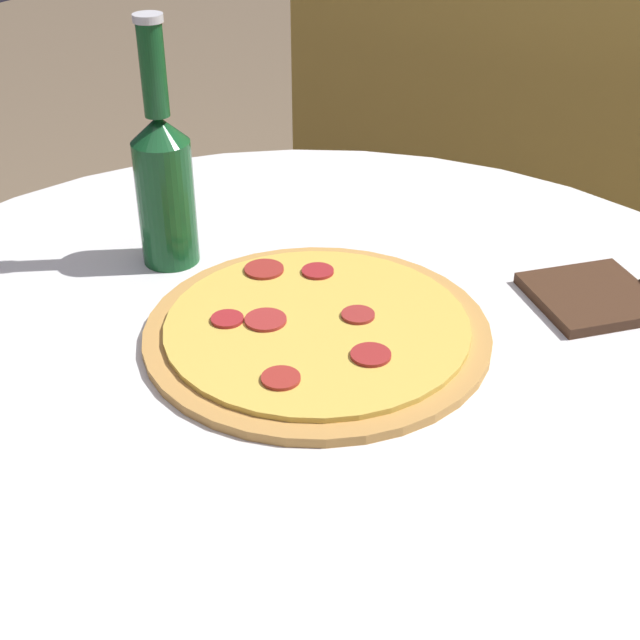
{
  "coord_description": "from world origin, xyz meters",
  "views": [
    {
      "loc": [
        0.39,
        -0.62,
        1.2
      ],
      "look_at": [
        0.0,
        0.03,
        0.73
      ],
      "focal_mm": 50.0,
      "sensor_mm": 36.0,
      "label": 1
    }
  ],
  "objects": [
    {
      "name": "pizza",
      "position": [
        0.0,
        0.03,
        0.71
      ],
      "size": [
        0.35,
        0.35,
        0.02
      ],
      "color": "#C68E47",
      "rests_on": "table"
    },
    {
      "name": "pizza_paddle",
      "position": [
        0.25,
        0.27,
        0.71
      ],
      "size": [
        0.25,
        0.26,
        0.02
      ],
      "rotation": [
        0.0,
        0.0,
        0.83
      ],
      "color": "#422819",
      "rests_on": "table"
    },
    {
      "name": "table",
      "position": [
        0.0,
        0.0,
        0.55
      ],
      "size": [
        1.06,
        1.06,
        0.71
      ],
      "color": "white",
      "rests_on": "ground_plane"
    },
    {
      "name": "beer_bottle",
      "position": [
        -0.23,
        0.08,
        0.81
      ],
      "size": [
        0.06,
        0.06,
        0.28
      ],
      "color": "#144C23",
      "rests_on": "table"
    },
    {
      "name": "fence_panel",
      "position": [
        0.0,
        1.06,
        0.79
      ],
      "size": [
        1.36,
        0.04,
        1.58
      ],
      "color": "gold",
      "rests_on": "ground_plane"
    }
  ]
}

